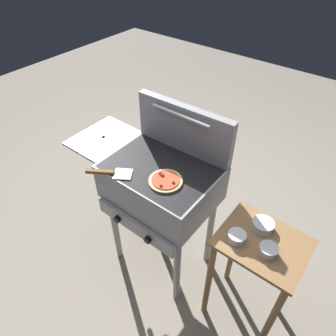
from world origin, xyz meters
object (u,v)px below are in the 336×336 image
pizza_pepperoni (165,180)px  prep_table (255,265)px  grill (159,184)px  topping_bowl_far (237,237)px  topping_bowl_middle (263,225)px  spatula (109,173)px  topping_bowl_near (268,250)px

pizza_pepperoni → prep_table: pizza_pepperoni is taller
grill → topping_bowl_far: 0.56m
grill → topping_bowl_middle: 0.64m
pizza_pepperoni → spatula: size_ratio=0.75×
prep_table → topping_bowl_far: topping_bowl_far is taller
topping_bowl_near → topping_bowl_middle: same height
prep_table → pizza_pepperoni: bearing=-172.0°
spatula → topping_bowl_near: 0.92m
grill → spatula: bearing=-129.2°
grill → topping_bowl_far: bearing=-7.1°
pizza_pepperoni → prep_table: (0.57, 0.08, -0.37)m
spatula → topping_bowl_far: size_ratio=2.69×
grill → prep_table: 0.71m
topping_bowl_middle → topping_bowl_near: bearing=-55.4°
grill → spatula: size_ratio=3.85×
prep_table → topping_bowl_near: bearing=-48.9°
spatula → prep_table: spatula is taller
grill → topping_bowl_middle: (0.63, 0.08, 0.02)m
topping_bowl_near → topping_bowl_far: same height
topping_bowl_near → prep_table: bearing=131.1°
pizza_pepperoni → spatula: (-0.29, -0.14, -0.00)m
pizza_pepperoni → spatula: 0.32m
pizza_pepperoni → topping_bowl_far: pizza_pepperoni is taller
grill → spatula: (-0.18, -0.22, 0.15)m
prep_table → topping_bowl_middle: topping_bowl_middle is taller
topping_bowl_near → grill: bearing=176.4°
topping_bowl_far → topping_bowl_middle: same height
prep_table → topping_bowl_middle: 0.25m
topping_bowl_near → spatula: bearing=-169.1°
grill → topping_bowl_middle: bearing=7.2°
grill → pizza_pepperoni: pizza_pepperoni is taller
prep_table → topping_bowl_middle: size_ratio=6.61×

